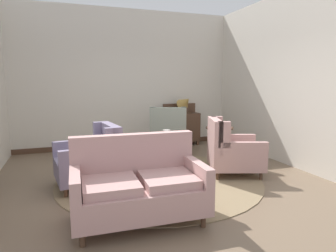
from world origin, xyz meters
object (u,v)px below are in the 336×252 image
armchair_near_window (168,136)px  gramophone (185,104)px  coffee_table (164,153)px  armchair_far_left (92,160)px  side_table (219,142)px  armchair_beside_settee (231,151)px  sideboard (181,127)px  porcelain_vase (167,141)px  settee (139,187)px

armchair_near_window → gramophone: 1.38m
coffee_table → gramophone: 2.50m
armchair_far_left → side_table: size_ratio=1.36×
armchair_beside_settee → sideboard: sideboard is taller
armchair_near_window → sideboard: size_ratio=1.04×
coffee_table → porcelain_vase: 0.23m
coffee_table → armchair_beside_settee: bearing=-20.2°
settee → armchair_beside_settee: settee is taller
porcelain_vase → armchair_near_window: 1.23m
coffee_table → armchair_far_left: armchair_far_left is taller
armchair_near_window → coffee_table: bearing=87.6°
armchair_far_left → gramophone: bearing=124.1°
porcelain_vase → side_table: (1.18, 0.25, -0.16)m
porcelain_vase → armchair_beside_settee: size_ratio=0.31×
settee → side_table: bearing=42.6°
armchair_near_window → armchair_far_left: bearing=57.4°
settee → gramophone: (2.08, 3.63, 0.65)m
armchair_beside_settee → side_table: bearing=8.8°
settee → armchair_beside_settee: size_ratio=1.40×
settee → sideboard: (2.03, 3.72, 0.06)m
porcelain_vase → settee: settee is taller
sideboard → gramophone: 0.60m
armchair_beside_settee → gramophone: bearing=15.5°
gramophone → sideboard: bearing=118.2°
armchair_beside_settee → armchair_near_window: bearing=41.9°
armchair_far_left → porcelain_vase: bearing=88.8°
sideboard → gramophone: (0.05, -0.09, 0.60)m
armchair_far_left → side_table: armchair_far_left is taller
porcelain_vase → coffee_table: bearing=121.8°
porcelain_vase → side_table: 1.21m
porcelain_vase → armchair_near_window: bearing=69.3°
coffee_table → armchair_near_window: (0.46, 1.09, 0.08)m
settee → gramophone: gramophone is taller
armchair_beside_settee → sideboard: (0.09, 2.55, 0.05)m
sideboard → gramophone: size_ratio=2.01×
porcelain_vase → armchair_far_left: armchair_far_left is taller
sideboard → coffee_table: bearing=-119.0°
gramophone → armchair_far_left: bearing=-137.9°
settee → coffee_table: bearing=63.5°
side_table → gramophone: size_ratio=1.42×
armchair_far_left → armchair_beside_settee: bearing=77.1°
gramophone → coffee_table: bearing=-121.1°
side_table → armchair_far_left: bearing=-170.6°
porcelain_vase → sideboard: (1.16, 2.19, -0.13)m
settee → armchair_near_window: 2.97m
side_table → gramophone: gramophone is taller
armchair_near_window → sideboard: bearing=-104.2°
armchair_beside_settee → porcelain_vase: bearing=90.3°
porcelain_vase → gramophone: gramophone is taller
armchair_near_window → side_table: size_ratio=1.47×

